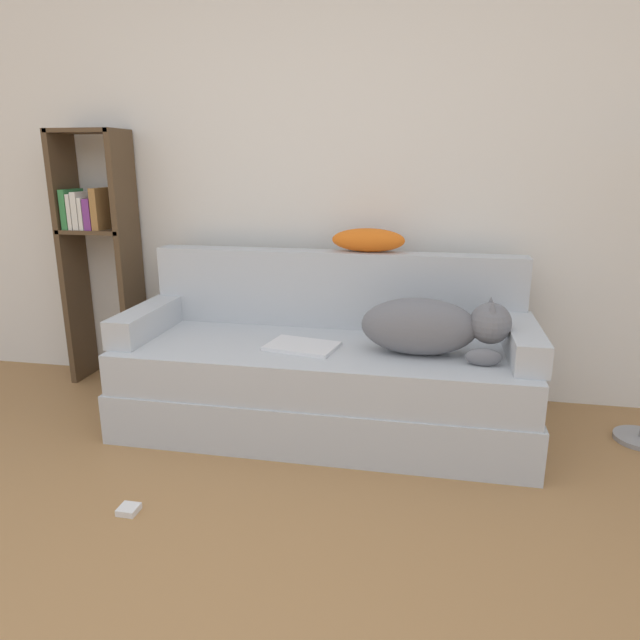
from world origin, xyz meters
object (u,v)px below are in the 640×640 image
at_px(couch, 324,386).
at_px(dog, 432,326).
at_px(throw_pillow, 368,240).
at_px(bookshelf, 97,241).
at_px(power_adapter, 129,510).
at_px(laptop, 302,346).

height_order(couch, dog, dog).
height_order(throw_pillow, bookshelf, bookshelf).
height_order(throw_pillow, power_adapter, throw_pillow).
bearing_deg(throw_pillow, power_adapter, -121.99).
height_order(couch, power_adapter, couch).
bearing_deg(power_adapter, dog, 35.80).
distance_m(couch, throw_pillow, 0.82).
relative_size(throw_pillow, bookshelf, 0.26).
bearing_deg(couch, dog, -8.08).
bearing_deg(couch, throw_pillow, 64.15).
xyz_separation_m(bookshelf, power_adapter, (0.86, -1.32, -0.87)).
bearing_deg(bookshelf, power_adapter, -57.07).
bearing_deg(couch, laptop, -135.36).
distance_m(throw_pillow, power_adapter, 1.76).
relative_size(couch, bookshelf, 1.35).
distance_m(laptop, throw_pillow, 0.71).
bearing_deg(throw_pillow, laptop, -120.54).
xyz_separation_m(dog, throw_pillow, (-0.36, 0.44, 0.34)).
distance_m(laptop, bookshelf, 1.53).
xyz_separation_m(dog, power_adapter, (-1.15, -0.83, -0.59)).
xyz_separation_m(laptop, power_adapter, (-0.53, -0.82, -0.45)).
height_order(laptop, power_adapter, laptop).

